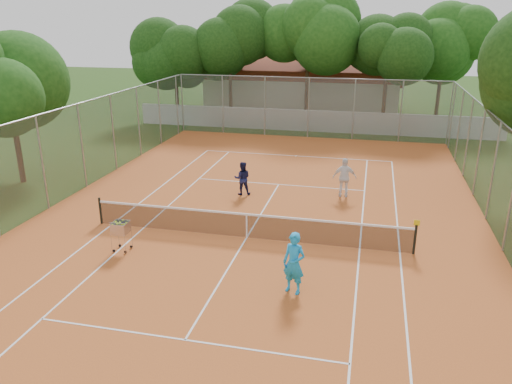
% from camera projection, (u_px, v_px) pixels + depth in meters
% --- Properties ---
extents(ground, '(120.00, 120.00, 0.00)m').
position_uv_depth(ground, '(247.00, 238.00, 18.49)').
color(ground, '#1C360E').
rests_on(ground, ground).
extents(court_pad, '(18.00, 34.00, 0.02)m').
position_uv_depth(court_pad, '(247.00, 238.00, 18.49)').
color(court_pad, '#B85823').
rests_on(court_pad, ground).
extents(court_lines, '(10.98, 23.78, 0.01)m').
position_uv_depth(court_lines, '(247.00, 237.00, 18.49)').
color(court_lines, white).
rests_on(court_lines, court_pad).
extents(tennis_net, '(11.88, 0.10, 0.98)m').
position_uv_depth(tennis_net, '(247.00, 225.00, 18.33)').
color(tennis_net, black).
rests_on(tennis_net, court_pad).
extents(perimeter_fence, '(18.00, 34.00, 4.00)m').
position_uv_depth(perimeter_fence, '(246.00, 187.00, 17.83)').
color(perimeter_fence, slate).
rests_on(perimeter_fence, ground).
extents(boundary_wall, '(26.00, 0.30, 1.50)m').
position_uv_depth(boundary_wall, '(311.00, 121.00, 35.71)').
color(boundary_wall, silver).
rests_on(boundary_wall, ground).
extents(clubhouse, '(16.40, 9.00, 4.40)m').
position_uv_depth(clubhouse, '(304.00, 83.00, 44.85)').
color(clubhouse, beige).
rests_on(clubhouse, ground).
extents(tropical_trees, '(29.00, 19.00, 10.00)m').
position_uv_depth(tropical_trees, '(319.00, 57.00, 37.07)').
color(tropical_trees, black).
rests_on(tropical_trees, ground).
extents(player_near, '(0.79, 0.64, 1.88)m').
position_uv_depth(player_near, '(294.00, 263.00, 14.52)').
color(player_near, '#1A97DE').
rests_on(player_near, court_pad).
extents(player_far_left, '(0.87, 0.75, 1.55)m').
position_uv_depth(player_far_left, '(242.00, 178.00, 22.77)').
color(player_far_left, '#161943').
rests_on(player_far_left, court_pad).
extents(player_far_right, '(1.09, 0.54, 1.81)m').
position_uv_depth(player_far_right, '(345.00, 178.00, 22.45)').
color(player_far_right, white).
rests_on(player_far_right, court_pad).
extents(ball_hopper, '(0.67, 0.67, 1.16)m').
position_uv_depth(ball_hopper, '(121.00, 235.00, 17.28)').
color(ball_hopper, '#B7B6BE').
rests_on(ball_hopper, court_pad).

